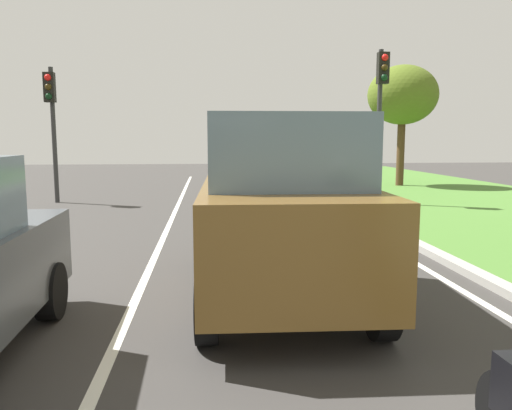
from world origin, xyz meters
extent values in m
plane|color=#383533|center=(0.00, 14.00, 0.00)|extent=(60.00, 60.00, 0.00)
cube|color=silver|center=(-0.70, 14.00, 0.00)|extent=(0.12, 32.00, 0.01)
cube|color=silver|center=(3.60, 14.00, 0.00)|extent=(0.12, 32.00, 0.01)
cube|color=#9E9B93|center=(4.10, 14.00, 0.06)|extent=(0.24, 48.00, 0.12)
cube|color=brown|center=(1.13, 9.20, 0.93)|extent=(2.06, 4.57, 1.10)
cube|color=slate|center=(1.13, 9.05, 1.88)|extent=(1.80, 2.76, 0.80)
cylinder|color=black|center=(0.32, 10.76, 0.38)|extent=(0.25, 0.77, 0.76)
cylinder|color=black|center=(2.06, 10.70, 0.38)|extent=(0.25, 0.77, 0.76)
cylinder|color=black|center=(0.21, 7.70, 0.38)|extent=(0.25, 0.77, 0.76)
cylinder|color=black|center=(1.95, 7.64, 0.38)|extent=(0.25, 0.77, 0.76)
cylinder|color=black|center=(-1.54, 8.55, 0.32)|extent=(0.23, 0.64, 0.64)
cylinder|color=#2D2D2D|center=(5.35, 17.66, 2.31)|extent=(0.14, 0.14, 4.63)
cube|color=black|center=(5.35, 17.46, 4.06)|extent=(0.32, 0.24, 0.90)
sphere|color=red|center=(5.35, 17.33, 4.34)|extent=(0.20, 0.20, 0.20)
sphere|color=#382B0C|center=(5.35, 17.33, 4.06)|extent=(0.20, 0.20, 0.20)
sphere|color=black|center=(5.35, 17.33, 3.78)|extent=(0.20, 0.20, 0.20)
cylinder|color=#2D2D2D|center=(-4.58, 19.32, 2.11)|extent=(0.14, 0.14, 4.22)
cube|color=black|center=(-4.58, 19.12, 3.59)|extent=(0.32, 0.24, 0.90)
sphere|color=red|center=(-4.58, 18.99, 3.87)|extent=(0.20, 0.20, 0.20)
sphere|color=#382B0C|center=(-4.58, 18.99, 3.59)|extent=(0.20, 0.20, 0.20)
sphere|color=black|center=(-4.58, 18.99, 3.31)|extent=(0.20, 0.20, 0.20)
cylinder|color=#4C331E|center=(8.34, 23.43, 1.38)|extent=(0.32, 0.32, 2.75)
ellipsoid|color=#51661E|center=(8.34, 23.43, 3.83)|extent=(2.88, 2.88, 2.45)
camera|label=1|loc=(0.23, 2.92, 2.02)|focal=35.12mm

